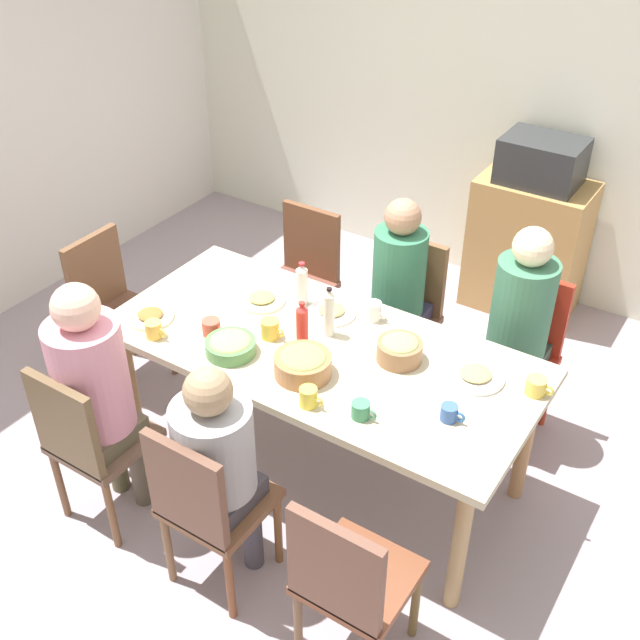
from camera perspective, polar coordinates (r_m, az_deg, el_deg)
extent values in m
plane|color=#9D8F98|center=(4.10, 0.00, -10.66)|extent=(6.13, 6.13, 0.00)
cube|color=silver|center=(5.23, 14.51, 15.69)|extent=(5.35, 0.12, 2.60)
cube|color=#BEB696|center=(3.60, 0.00, -2.22)|extent=(2.04, 0.94, 0.04)
cylinder|color=tan|center=(4.11, -13.75, -4.84)|extent=(0.07, 0.07, 0.73)
cylinder|color=tan|center=(3.33, 10.23, -16.06)|extent=(0.07, 0.07, 0.73)
cylinder|color=#B0884C|center=(4.52, -7.23, 0.10)|extent=(0.07, 0.07, 0.73)
cylinder|color=#A9794C|center=(3.83, 14.89, -8.52)|extent=(0.07, 0.07, 0.73)
cube|color=brown|center=(3.11, 2.90, -18.38)|extent=(0.40, 0.40, 0.04)
cylinder|color=brown|center=(3.26, -1.63, -21.46)|extent=(0.04, 0.04, 0.43)
cylinder|color=brown|center=(3.43, 1.75, -17.49)|extent=(0.04, 0.04, 0.43)
cylinder|color=brown|center=(3.34, 7.04, -19.90)|extent=(0.04, 0.04, 0.43)
cube|color=brown|center=(2.82, 1.08, -18.00)|extent=(0.38, 0.04, 0.45)
cube|color=brown|center=(3.36, -7.38, -13.17)|extent=(0.40, 0.40, 0.04)
cylinder|color=brown|center=(3.54, -11.12, -16.07)|extent=(0.04, 0.04, 0.43)
cylinder|color=brown|center=(3.39, -6.65, -18.71)|extent=(0.04, 0.04, 0.43)
cylinder|color=brown|center=(3.69, -7.50, -12.78)|extent=(0.04, 0.04, 0.43)
cylinder|color=brown|center=(3.55, -3.11, -15.09)|extent=(0.04, 0.04, 0.43)
cube|color=brown|center=(3.11, -9.85, -12.27)|extent=(0.38, 0.04, 0.45)
cylinder|color=#3C4242|center=(3.61, -7.10, -13.95)|extent=(0.09, 0.09, 0.45)
cylinder|color=#403C46|center=(3.54, -5.02, -15.07)|extent=(0.09, 0.09, 0.45)
cube|color=#3A363C|center=(3.32, -7.46, -12.48)|extent=(0.30, 0.30, 0.10)
cylinder|color=#A0A1A5|center=(3.14, -7.81, -9.32)|extent=(0.33, 0.33, 0.41)
sphere|color=#9F815E|center=(2.94, -8.25, -5.23)|extent=(0.19, 0.19, 0.19)
cube|color=#B73021|center=(4.13, 13.90, -3.35)|extent=(0.40, 0.40, 0.04)
cylinder|color=#AD351D|center=(4.37, 16.38, -5.22)|extent=(0.04, 0.04, 0.43)
cylinder|color=#AE231B|center=(4.43, 12.28, -3.77)|extent=(0.04, 0.04, 0.43)
cylinder|color=red|center=(4.11, 14.80, -7.84)|extent=(0.04, 0.04, 0.43)
cylinder|color=red|center=(4.18, 10.46, -6.23)|extent=(0.04, 0.04, 0.43)
cube|color=#B42A19|center=(4.14, 15.26, 0.52)|extent=(0.38, 0.04, 0.45)
cylinder|color=#3A4941|center=(4.17, 14.01, -6.75)|extent=(0.09, 0.09, 0.45)
cylinder|color=#484441|center=(4.21, 11.99, -6.01)|extent=(0.09, 0.09, 0.45)
cube|color=#38473C|center=(4.09, 14.02, -2.69)|extent=(0.30, 0.30, 0.10)
cylinder|color=#3C7455|center=(3.92, 14.64, 0.86)|extent=(0.30, 0.30, 0.51)
sphere|color=beige|center=(3.75, 15.40, 5.21)|extent=(0.19, 0.19, 0.19)
cube|color=brown|center=(4.62, -1.85, 2.29)|extent=(0.40, 0.40, 0.04)
cylinder|color=brown|center=(4.78, 1.03, 0.34)|extent=(0.04, 0.04, 0.43)
cylinder|color=brown|center=(4.94, -2.31, 1.56)|extent=(0.04, 0.04, 0.43)
cylinder|color=brown|center=(4.55, -1.25, -1.70)|extent=(0.04, 0.04, 0.43)
cylinder|color=brown|center=(4.72, -4.68, -0.35)|extent=(0.04, 0.04, 0.43)
cube|color=brown|center=(4.62, -0.63, 5.75)|extent=(0.38, 0.04, 0.45)
cube|color=brown|center=(4.51, -14.21, 0.19)|extent=(0.40, 0.40, 0.04)
cylinder|color=brown|center=(4.83, -13.84, -0.41)|extent=(0.04, 0.04, 0.43)
cylinder|color=brown|center=(4.66, -16.75, -2.43)|extent=(0.04, 0.04, 0.43)
cylinder|color=brown|center=(4.62, -10.86, -1.75)|extent=(0.04, 0.04, 0.43)
cylinder|color=brown|center=(4.44, -13.79, -3.92)|extent=(0.04, 0.04, 0.43)
cube|color=brown|center=(4.50, -16.24, 3.36)|extent=(0.04, 0.38, 0.45)
cube|color=brown|center=(4.33, 5.58, -0.38)|extent=(0.40, 0.40, 0.04)
cylinder|color=brown|center=(4.53, 8.34, -2.34)|extent=(0.04, 0.04, 0.43)
cylinder|color=brown|center=(4.64, 4.59, -0.97)|extent=(0.04, 0.04, 0.43)
cylinder|color=brown|center=(4.28, 6.33, -4.66)|extent=(0.04, 0.04, 0.43)
cylinder|color=brown|center=(4.41, 2.42, -3.14)|extent=(0.04, 0.04, 0.43)
cube|color=brown|center=(4.33, 6.89, 3.31)|extent=(0.38, 0.04, 0.45)
cylinder|color=#30294B|center=(4.36, 5.72, -3.66)|extent=(0.09, 0.09, 0.45)
cylinder|color=#253B52|center=(4.41, 3.89, -2.96)|extent=(0.09, 0.09, 0.45)
cube|color=#33324E|center=(4.29, 5.62, 0.28)|extent=(0.30, 0.30, 0.10)
cylinder|color=#337553|center=(4.14, 5.85, 3.56)|extent=(0.28, 0.28, 0.48)
sphere|color=#A87B5E|center=(3.98, 6.12, 7.55)|extent=(0.19, 0.19, 0.19)
cube|color=brown|center=(3.73, -15.58, -8.54)|extent=(0.40, 0.40, 0.04)
cylinder|color=brown|center=(3.92, -18.60, -11.29)|extent=(0.04, 0.04, 0.43)
cylinder|color=brown|center=(3.72, -15.09, -13.58)|extent=(0.04, 0.04, 0.43)
cylinder|color=brown|center=(4.06, -15.02, -8.56)|extent=(0.04, 0.04, 0.43)
cylinder|color=brown|center=(3.86, -11.47, -10.59)|extent=(0.04, 0.04, 0.43)
cube|color=brown|center=(3.50, -18.29, -7.35)|extent=(0.38, 0.04, 0.45)
cylinder|color=brown|center=(3.97, -14.86, -9.54)|extent=(0.09, 0.09, 0.45)
cylinder|color=brown|center=(3.88, -13.18, -10.52)|extent=(0.09, 0.09, 0.45)
cube|color=brown|center=(3.69, -15.72, -7.86)|extent=(0.30, 0.30, 0.10)
cylinder|color=pink|center=(3.49, -16.53, -4.01)|extent=(0.33, 0.33, 0.54)
sphere|color=beige|center=(3.28, -17.56, 0.90)|extent=(0.20, 0.20, 0.20)
cylinder|color=beige|center=(3.86, -12.36, 0.21)|extent=(0.23, 0.23, 0.01)
ellipsoid|color=#9D652F|center=(3.85, -12.39, 0.45)|extent=(0.12, 0.12, 0.02)
cylinder|color=white|center=(3.47, 11.36, -4.11)|extent=(0.26, 0.26, 0.01)
ellipsoid|color=tan|center=(3.46, 11.39, -3.86)|extent=(0.14, 0.14, 0.02)
cylinder|color=silver|center=(3.90, -4.31, 1.44)|extent=(0.24, 0.24, 0.01)
ellipsoid|color=tan|center=(3.89, -4.32, 1.68)|extent=(0.13, 0.13, 0.02)
cylinder|color=white|center=(3.80, 0.86, 0.53)|extent=(0.24, 0.24, 0.01)
ellipsoid|color=tan|center=(3.79, 0.86, 0.78)|extent=(0.13, 0.13, 0.02)
cylinder|color=#50884A|center=(3.56, -6.60, -1.97)|extent=(0.23, 0.23, 0.06)
ellipsoid|color=tan|center=(3.54, -6.63, -1.55)|extent=(0.19, 0.19, 0.04)
cylinder|color=#9F6941|center=(3.40, -1.27, -3.37)|extent=(0.26, 0.26, 0.10)
ellipsoid|color=#8AA452|center=(3.37, -1.28, -2.72)|extent=(0.20, 0.20, 0.04)
cylinder|color=#916543|center=(3.50, 5.87, -2.29)|extent=(0.21, 0.21, 0.10)
ellipsoid|color=#92A860|center=(3.47, 5.91, -1.66)|extent=(0.17, 0.17, 0.04)
cylinder|color=gold|center=(3.63, -3.71, -0.65)|extent=(0.09, 0.09, 0.09)
torus|color=#EBCD50|center=(3.60, -3.00, -0.93)|extent=(0.05, 0.01, 0.05)
cylinder|color=white|center=(3.75, 3.94, 0.67)|extent=(0.08, 0.08, 0.09)
torus|color=white|center=(3.73, 4.63, 0.42)|extent=(0.05, 0.01, 0.05)
cylinder|color=#ECCC53|center=(3.43, 15.60, -4.70)|extent=(0.09, 0.09, 0.08)
torus|color=yellow|center=(3.42, 16.48, -5.01)|extent=(0.05, 0.01, 0.05)
cylinder|color=#3D865A|center=(3.20, 3.01, -6.63)|extent=(0.08, 0.08, 0.07)
torus|color=#4C8662|center=(3.18, 3.81, -6.95)|extent=(0.05, 0.01, 0.05)
cylinder|color=yellow|center=(3.24, -0.87, -5.69)|extent=(0.08, 0.08, 0.09)
torus|color=#DDC751|center=(3.22, -0.13, -6.01)|extent=(0.05, 0.01, 0.05)
cylinder|color=#CB4F3C|center=(3.68, -8.01, -0.54)|extent=(0.09, 0.09, 0.08)
torus|color=#D1473B|center=(3.65, -7.34, -0.81)|extent=(0.05, 0.01, 0.05)
cylinder|color=#375A9E|center=(3.22, 9.47, -6.75)|extent=(0.07, 0.07, 0.07)
torus|color=#2F61A6|center=(3.21, 10.25, -7.04)|extent=(0.05, 0.01, 0.05)
cylinder|color=#ECBD4C|center=(3.71, -12.15, -0.69)|extent=(0.08, 0.08, 0.08)
torus|color=#E3CC55|center=(3.68, -11.57, -0.95)|extent=(0.05, 0.01, 0.05)
cylinder|color=silver|center=(3.60, 0.67, 0.35)|extent=(0.05, 0.05, 0.22)
cone|color=#EDE7C3|center=(3.53, 0.68, 2.01)|extent=(0.05, 0.05, 0.03)
cylinder|color=black|center=(3.52, 0.69, 2.28)|extent=(0.03, 0.03, 0.01)
cylinder|color=silver|center=(3.83, -1.34, 2.45)|extent=(0.06, 0.06, 0.20)
cone|color=silver|center=(3.77, -1.36, 3.89)|extent=(0.05, 0.05, 0.03)
cylinder|color=red|center=(3.76, -1.36, 4.15)|extent=(0.03, 0.03, 0.01)
cylinder|color=red|center=(3.54, -1.32, -0.57)|extent=(0.06, 0.06, 0.20)
cone|color=red|center=(3.48, -1.34, 0.95)|extent=(0.05, 0.05, 0.03)
cylinder|color=red|center=(3.47, -1.35, 1.22)|extent=(0.03, 0.03, 0.01)
cube|color=#B0854A|center=(5.22, 14.99, 5.28)|extent=(0.70, 0.44, 0.90)
cube|color=#2C2E30|center=(4.96, 16.01, 11.20)|extent=(0.48, 0.36, 0.28)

